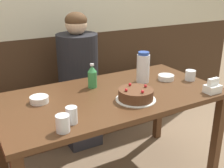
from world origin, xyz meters
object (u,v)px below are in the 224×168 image
at_px(bowl_rice_small, 39,100).
at_px(soju_bottle, 92,76).
at_px(bowl_soup_white, 166,77).
at_px(glass_tumbler_short, 72,115).
at_px(water_pitcher, 143,67).
at_px(napkin_holder, 213,87).
at_px(glass_shot_small, 63,123).
at_px(person_teal_shirt, 79,83).
at_px(glass_water_tall, 190,75).
at_px(bench_seat, 70,114).
at_px(birthday_cake, 136,95).

bearing_deg(bowl_rice_small, soju_bottle, 10.56).
distance_m(bowl_soup_white, glass_tumbler_short, 0.96).
xyz_separation_m(water_pitcher, napkin_holder, (0.29, -0.42, -0.08)).
bearing_deg(glass_shot_small, napkin_holder, -0.34).
relative_size(bowl_soup_white, bowl_rice_small, 1.04).
bearing_deg(water_pitcher, glass_shot_small, -152.55).
bearing_deg(bowl_soup_white, glass_tumbler_short, -161.88).
height_order(water_pitcher, glass_tumbler_short, water_pitcher).
distance_m(napkin_holder, person_teal_shirt, 1.16).
xyz_separation_m(soju_bottle, glass_water_tall, (0.74, -0.24, -0.04)).
relative_size(bench_seat, napkin_holder, 22.53).
relative_size(birthday_cake, bowl_soup_white, 2.12).
relative_size(water_pitcher, glass_shot_small, 2.55).
xyz_separation_m(bench_seat, water_pitcher, (0.33, -0.74, 0.62)).
bearing_deg(bowl_soup_white, glass_shot_small, -159.86).
xyz_separation_m(napkin_holder, glass_tumbler_short, (-1.02, 0.07, 0.01)).
bearing_deg(napkin_holder, bench_seat, 118.34).
bearing_deg(person_teal_shirt, glass_shot_small, -27.26).
bearing_deg(water_pitcher, glass_water_tall, -23.83).
xyz_separation_m(birthday_cake, water_pitcher, (0.24, 0.26, 0.08)).
height_order(glass_water_tall, person_teal_shirt, person_teal_shirt).
relative_size(water_pitcher, bowl_rice_small, 1.97).
bearing_deg(bowl_rice_small, person_teal_shirt, 47.65).
xyz_separation_m(bowl_rice_small, glass_water_tall, (1.15, -0.16, 0.02)).
distance_m(water_pitcher, soju_bottle, 0.40).
xyz_separation_m(bench_seat, bowl_soup_white, (0.52, -0.79, 0.53)).
xyz_separation_m(bench_seat, glass_shot_small, (-0.47, -1.15, 0.56)).
height_order(soju_bottle, napkin_holder, soju_bottle).
xyz_separation_m(bench_seat, napkin_holder, (0.63, -1.16, 0.55)).
xyz_separation_m(napkin_holder, bowl_soup_white, (-0.10, 0.37, -0.02)).
xyz_separation_m(soju_bottle, glass_tumbler_short, (-0.34, -0.44, -0.04)).
bearing_deg(napkin_holder, glass_water_tall, 78.44).
bearing_deg(glass_tumbler_short, bowl_soup_white, 18.12).
bearing_deg(glass_shot_small, birthday_cake, 15.25).
bearing_deg(bowl_rice_small, birthday_cake, -25.87).
height_order(napkin_holder, glass_shot_small, napkin_holder).
distance_m(glass_water_tall, glass_tumbler_short, 1.09).
relative_size(glass_water_tall, person_teal_shirt, 0.06).
xyz_separation_m(bowl_rice_small, person_teal_shirt, (0.51, 0.56, -0.16)).
distance_m(bench_seat, water_pitcher, 1.02).
distance_m(water_pitcher, bowl_rice_small, 0.81).
distance_m(birthday_cake, napkin_holder, 0.56).
bearing_deg(soju_bottle, napkin_holder, -36.79).
bearing_deg(glass_tumbler_short, soju_bottle, 52.19).
bearing_deg(soju_bottle, water_pitcher, -12.31).
relative_size(birthday_cake, water_pitcher, 1.12).
distance_m(soju_bottle, napkin_holder, 0.85).
xyz_separation_m(soju_bottle, glass_shot_small, (-0.41, -0.50, -0.04)).
xyz_separation_m(birthday_cake, glass_tumbler_short, (-0.48, -0.09, 0.01)).
bearing_deg(bench_seat, water_pitcher, -65.58).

